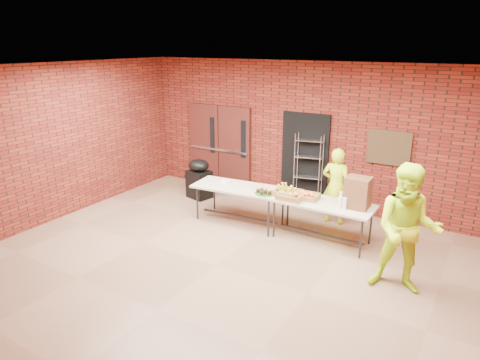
# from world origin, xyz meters

# --- Properties ---
(room) EXTENTS (8.08, 7.08, 3.28)m
(room) POSITION_xyz_m (0.00, 0.00, 1.60)
(room) COLOR brown
(room) RESTS_ON ground
(double_doors) EXTENTS (1.78, 0.12, 2.10)m
(double_doors) POSITION_xyz_m (-2.20, 3.44, 1.05)
(double_doors) COLOR #401312
(double_doors) RESTS_ON room
(dark_doorway) EXTENTS (1.10, 0.06, 2.10)m
(dark_doorway) POSITION_xyz_m (0.10, 3.46, 1.05)
(dark_doorway) COLOR black
(dark_doorway) RESTS_ON room
(bronze_plaque) EXTENTS (0.85, 0.04, 0.70)m
(bronze_plaque) POSITION_xyz_m (1.90, 3.45, 1.55)
(bronze_plaque) COLOR #3B2D17
(bronze_plaque) RESTS_ON room
(wire_rack) EXTENTS (0.64, 0.33, 1.67)m
(wire_rack) POSITION_xyz_m (0.25, 3.32, 0.84)
(wire_rack) COLOR #B1B0B7
(wire_rack) RESTS_ON room
(table_left) EXTENTS (1.95, 0.95, 0.78)m
(table_left) POSITION_xyz_m (-0.60, 1.77, 0.71)
(table_left) COLOR #C4B196
(table_left) RESTS_ON room
(table_right) EXTENTS (1.88, 0.80, 0.77)m
(table_right) POSITION_xyz_m (1.16, 1.82, 0.71)
(table_right) COLOR #C4B196
(table_right) RESTS_ON room
(basket_bananas) EXTENTS (0.50, 0.39, 0.16)m
(basket_bananas) POSITION_xyz_m (0.48, 1.77, 0.84)
(basket_bananas) COLOR olive
(basket_bananas) RESTS_ON table_right
(basket_oranges) EXTENTS (0.43, 0.33, 0.13)m
(basket_oranges) POSITION_xyz_m (0.84, 1.83, 0.83)
(basket_oranges) COLOR olive
(basket_oranges) RESTS_ON table_right
(basket_apples) EXTENTS (0.47, 0.37, 0.15)m
(basket_apples) POSITION_xyz_m (0.59, 1.64, 0.83)
(basket_apples) COLOR olive
(basket_apples) RESTS_ON table_right
(muffin_tray) EXTENTS (0.42, 0.42, 0.10)m
(muffin_tray) POSITION_xyz_m (0.04, 1.68, 0.82)
(muffin_tray) COLOR #16551A
(muffin_tray) RESTS_ON table_left
(napkin_box) EXTENTS (0.17, 0.11, 0.06)m
(napkin_box) POSITION_xyz_m (-0.97, 1.82, 0.80)
(napkin_box) COLOR white
(napkin_box) RESTS_ON table_left
(coffee_dispenser) EXTENTS (0.42, 0.38, 0.56)m
(coffee_dispenser) POSITION_xyz_m (1.76, 1.89, 1.05)
(coffee_dispenser) COLOR brown
(coffee_dispenser) RESTS_ON table_right
(cup_stack_front) EXTENTS (0.07, 0.07, 0.22)m
(cup_stack_front) POSITION_xyz_m (1.53, 1.68, 0.88)
(cup_stack_front) COLOR white
(cup_stack_front) RESTS_ON table_right
(cup_stack_mid) EXTENTS (0.07, 0.07, 0.21)m
(cup_stack_mid) POSITION_xyz_m (1.61, 1.69, 0.88)
(cup_stack_mid) COLOR white
(cup_stack_mid) RESTS_ON table_right
(cup_stack_back) EXTENTS (0.08, 0.08, 0.24)m
(cup_stack_back) POSITION_xyz_m (1.48, 1.88, 0.89)
(cup_stack_back) COLOR white
(cup_stack_back) RESTS_ON table_right
(covered_grill) EXTENTS (0.60, 0.54, 0.95)m
(covered_grill) POSITION_xyz_m (-2.18, 2.54, 0.47)
(covered_grill) COLOR black
(covered_grill) RESTS_ON room
(volunteer_woman) EXTENTS (0.59, 0.40, 1.58)m
(volunteer_woman) POSITION_xyz_m (1.08, 2.76, 0.79)
(volunteer_woman) COLOR #CDFA1B
(volunteer_woman) RESTS_ON room
(volunteer_man) EXTENTS (1.06, 0.89, 1.97)m
(volunteer_man) POSITION_xyz_m (2.80, 0.85, 0.99)
(volunteer_man) COLOR #CDFA1B
(volunteer_man) RESTS_ON room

